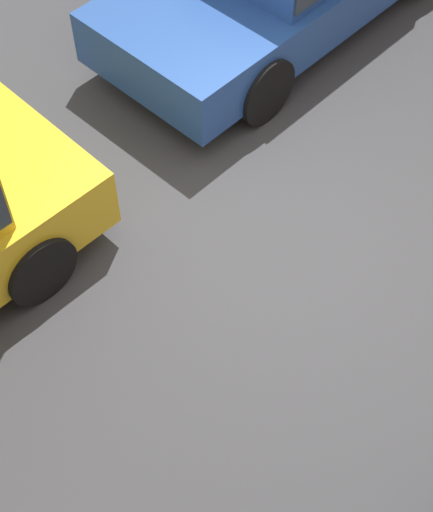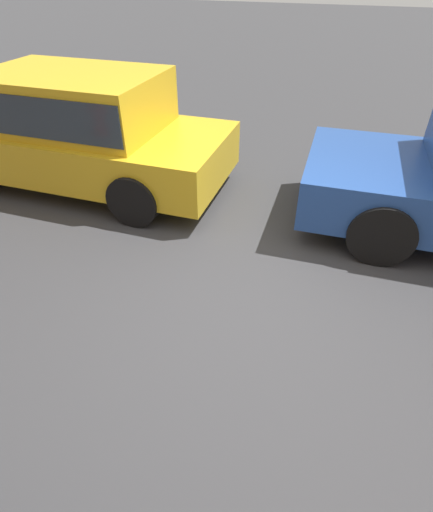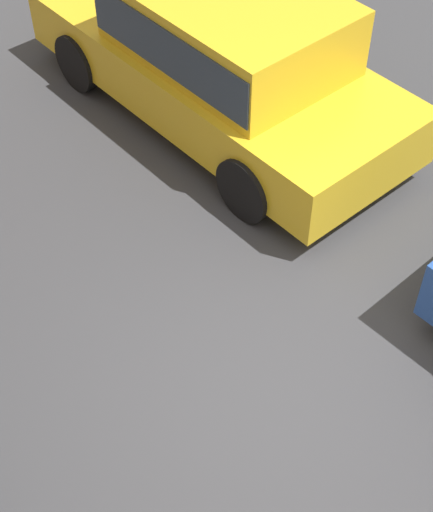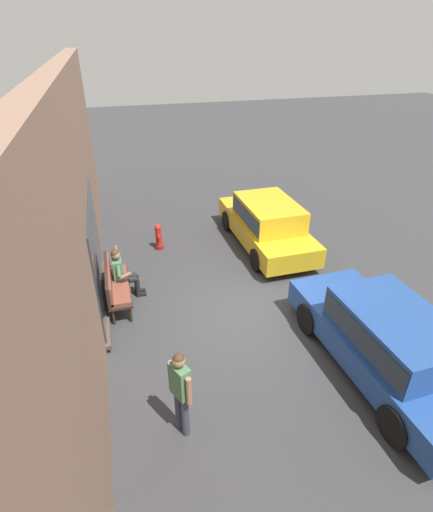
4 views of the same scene
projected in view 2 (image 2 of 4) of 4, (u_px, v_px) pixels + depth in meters
ground_plane at (253, 312)px, 3.70m from camera, size 60.00×60.00×0.00m
parked_car_mid at (73, 126)px, 5.35m from camera, size 4.38×1.88×1.49m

